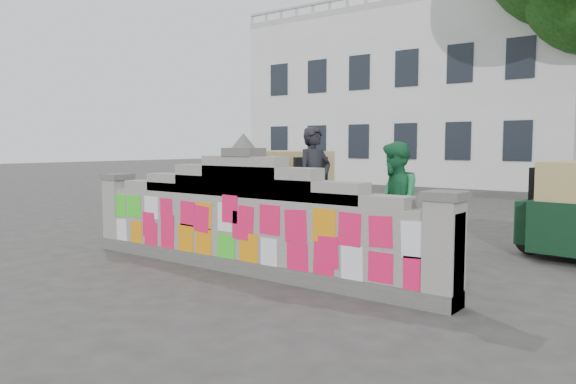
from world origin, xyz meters
name	(u,v)px	position (x,y,z in m)	size (l,w,h in m)	color
ground	(244,272)	(0.00, 0.00, 0.00)	(100.00, 100.00, 0.00)	#383533
parapet_wall	(244,221)	(0.00, -0.01, 0.75)	(6.48, 0.44, 2.01)	#4C4C49
building	(428,103)	(-7.00, 21.98, 4.01)	(16.00, 10.00, 8.90)	silver
cyclist_bike	(314,217)	(-0.24, 2.10, 0.56)	(0.75, 2.14, 1.13)	black
cyclist_rider	(314,195)	(-0.24, 2.10, 0.95)	(0.70, 0.46, 1.91)	black
pedestrian	(394,203)	(1.43, 1.89, 0.95)	(0.92, 0.72, 1.90)	#217B45
rickshaw_left	(281,187)	(-2.40, 3.87, 0.88)	(3.16, 2.37, 1.70)	black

